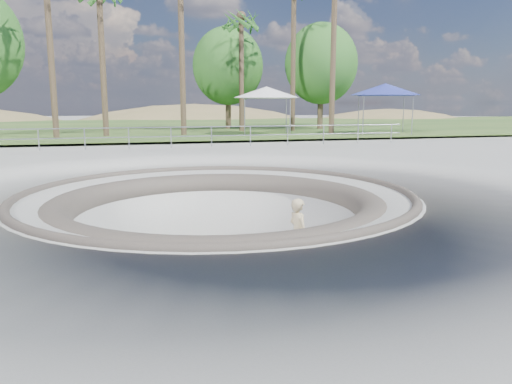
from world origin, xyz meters
TOP-DOWN VIEW (x-y plane):
  - ground at (0.00, 0.00)m, footprint 180.00×180.00m
  - skate_bowl at (0.00, 0.00)m, footprint 14.00×14.00m
  - grass_strip at (0.00, 34.00)m, footprint 180.00×36.00m
  - distant_hills at (3.78, 57.17)m, footprint 103.20×45.00m
  - safety_railing at (0.00, 12.00)m, footprint 25.00×0.06m
  - skateboard at (1.83, -1.20)m, footprint 0.76×0.27m
  - skater at (1.83, -1.20)m, footprint 0.58×0.75m
  - canopy_white at (7.08, 19.66)m, footprint 6.01×6.01m
  - canopy_blue at (14.96, 18.12)m, footprint 6.19×6.19m
  - palm_d at (6.35, 23.70)m, footprint 2.60×2.60m
  - bushy_tree_mid at (6.12, 27.37)m, footprint 5.64×5.12m
  - bushy_tree_right at (13.19, 25.15)m, footprint 5.81×5.28m

SIDE VIEW (x-z plane):
  - distant_hills at x=3.78m, z-range -21.32..7.28m
  - skateboard at x=1.83m, z-range -1.88..-1.80m
  - skate_bowl at x=0.00m, z-range -3.88..0.22m
  - skater at x=1.83m, z-range -1.82..-0.01m
  - ground at x=0.00m, z-range 0.00..0.00m
  - grass_strip at x=0.00m, z-range 0.16..0.28m
  - safety_railing at x=0.00m, z-range 0.18..1.20m
  - canopy_white at x=7.08m, z-range 1.45..4.58m
  - canopy_blue at x=14.96m, z-range 1.54..4.89m
  - bushy_tree_mid at x=6.12m, z-range 1.15..9.28m
  - bushy_tree_right at x=13.19m, z-range 1.18..9.56m
  - palm_d at x=6.35m, z-range 3.42..12.51m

